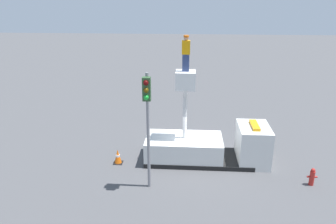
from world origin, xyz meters
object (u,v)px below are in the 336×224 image
Objects in this scene: traffic_light_pole at (147,110)px; fire_hydrant at (312,177)px; bucket_truck at (208,146)px; worker at (186,53)px; traffic_cone_rear at (118,157)px.

traffic_light_pole is 6.24× the size of fire_hydrant.
worker is at bearing 180.00° from bucket_truck.
bucket_truck is 5.08m from worker.
fire_hydrant is (6.04, -2.12, -5.35)m from worker.
worker is 0.32× the size of traffic_light_pole.
traffic_light_pole is at bearing -49.37° from traffic_cone_rear.
traffic_cone_rear is (-4.75, -0.64, -0.48)m from bucket_truck.
bucket_truck is 7.46× the size of fire_hydrant.
bucket_truck is 5.02m from traffic_light_pole.
bucket_truck is at bearing 156.17° from fire_hydrant.
traffic_light_pole is 6.98× the size of traffic_cone_rear.
bucket_truck reaches higher than fire_hydrant.
bucket_truck is 3.72× the size of worker.
traffic_light_pole reaches higher than traffic_cone_rear.
traffic_cone_rear is at bearing -172.38° from bucket_truck.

